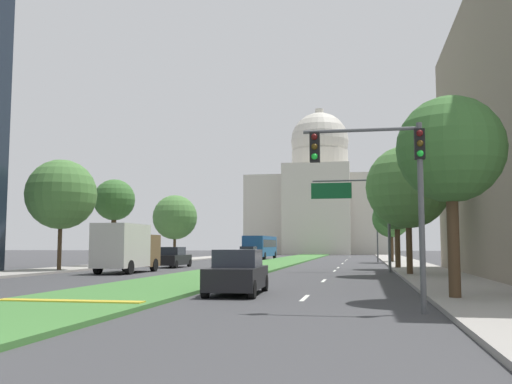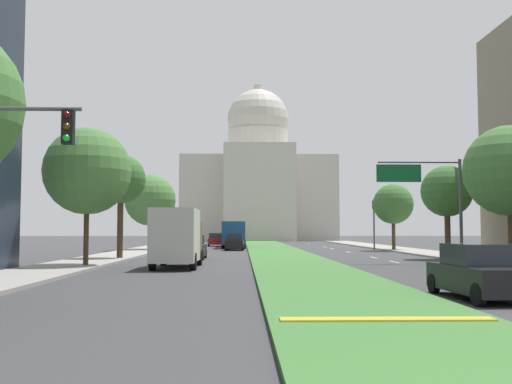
# 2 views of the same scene
# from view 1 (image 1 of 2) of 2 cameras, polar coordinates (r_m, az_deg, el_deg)

# --- Properties ---
(ground_plane) EXTENTS (260.00, 260.00, 0.00)m
(ground_plane) POSITION_cam_1_polar(r_m,az_deg,el_deg) (64.45, 2.84, -6.96)
(ground_plane) COLOR #3D3D3F
(grass_median) EXTENTS (5.18, 102.55, 0.14)m
(grass_median) POSITION_cam_1_polar(r_m,az_deg,el_deg) (58.81, 2.09, -7.06)
(grass_median) COLOR #427A38
(grass_median) RESTS_ON ground_plane
(median_curb_nose) EXTENTS (4.67, 0.50, 0.04)m
(median_curb_nose) POSITION_cam_1_polar(r_m,az_deg,el_deg) (18.30, -18.17, -10.31)
(median_curb_nose) COLOR gold
(median_curb_nose) RESTS_ON grass_median
(lane_dashes_right) EXTENTS (0.16, 72.25, 0.01)m
(lane_dashes_right) POSITION_cam_1_polar(r_m,az_deg,el_deg) (53.55, 8.49, -7.24)
(lane_dashes_right) COLOR silver
(lane_dashes_right) RESTS_ON ground_plane
(sidewalk_left) EXTENTS (4.00, 102.55, 0.15)m
(sidewalk_left) POSITION_cam_1_polar(r_m,az_deg,el_deg) (56.70, -11.79, -7.01)
(sidewalk_left) COLOR #9E9991
(sidewalk_left) RESTS_ON ground_plane
(sidewalk_right) EXTENTS (4.00, 102.55, 0.15)m
(sidewalk_right) POSITION_cam_1_polar(r_m,az_deg,el_deg) (52.63, 15.15, -7.07)
(sidewalk_right) COLOR #9E9991
(sidewalk_right) RESTS_ON ground_plane
(capitol_building) EXTENTS (29.43, 22.92, 31.04)m
(capitol_building) POSITION_cam_1_polar(r_m,az_deg,el_deg) (120.65, 6.42, -0.88)
(capitol_building) COLOR beige
(capitol_building) RESTS_ON ground_plane
(traffic_light_near_right) EXTENTS (3.34, 0.35, 5.20)m
(traffic_light_near_right) POSITION_cam_1_polar(r_m,az_deg,el_deg) (16.16, 13.15, 1.79)
(traffic_light_near_right) COLOR #515456
(traffic_light_near_right) RESTS_ON ground_plane
(traffic_light_far_right) EXTENTS (0.28, 0.35, 5.20)m
(traffic_light_far_right) POSITION_cam_1_polar(r_m,az_deg,el_deg) (63.26, 12.05, -3.88)
(traffic_light_far_right) COLOR #515456
(traffic_light_far_right) RESTS_ON ground_plane
(overhead_guide_sign) EXTENTS (5.37, 0.20, 6.50)m
(overhead_guide_sign) POSITION_cam_1_polar(r_m,az_deg,el_deg) (39.80, 10.29, -1.21)
(overhead_guide_sign) COLOR #515456
(overhead_guide_sign) RESTS_ON ground_plane
(street_tree_right_near) EXTENTS (3.54, 3.54, 6.77)m
(street_tree_right_near) POSITION_cam_1_polar(r_m,az_deg,el_deg) (19.95, 18.89, 3.97)
(street_tree_right_near) COLOR #4C3823
(street_tree_right_near) RESTS_ON ground_plane
(street_tree_left_mid) EXTENTS (4.84, 4.84, 7.76)m
(street_tree_left_mid) POSITION_cam_1_polar(r_m,az_deg,el_deg) (41.64, -18.91, -0.23)
(street_tree_left_mid) COLOR #4C3823
(street_tree_left_mid) RESTS_ON ground_plane
(street_tree_right_mid) EXTENTS (4.95, 4.95, 7.78)m
(street_tree_right_mid) POSITION_cam_1_polar(r_m,az_deg,el_deg) (35.12, 14.95, 0.49)
(street_tree_right_mid) COLOR #4C3823
(street_tree_right_mid) RESTS_ON ground_plane
(street_tree_left_far) EXTENTS (3.43, 3.43, 7.31)m
(street_tree_left_far) POSITION_cam_1_polar(r_m,az_deg,el_deg) (48.82, -13.99, -0.84)
(street_tree_left_far) COLOR #4C3823
(street_tree_left_far) RESTS_ON ground_plane
(street_tree_right_far) EXTENTS (3.62, 3.62, 6.61)m
(street_tree_right_far) POSITION_cam_1_polar(r_m,az_deg,el_deg) (44.68, 13.90, -1.42)
(street_tree_right_far) COLOR #4C3823
(street_tree_right_far) RESTS_ON ground_plane
(street_tree_left_distant) EXTENTS (5.05, 5.05, 7.52)m
(street_tree_left_distant) POSITION_cam_1_polar(r_m,az_deg,el_deg) (65.44, -8.12, -2.53)
(street_tree_left_distant) COLOR #4C3823
(street_tree_left_distant) RESTS_ON ground_plane
(street_tree_right_distant) EXTENTS (3.92, 3.92, 6.55)m
(street_tree_right_distant) POSITION_cam_1_polar(r_m,az_deg,el_deg) (60.96, 13.38, -2.62)
(street_tree_right_distant) COLOR #4C3823
(street_tree_right_distant) RESTS_ON ground_plane
(sedan_lead_stopped) EXTENTS (2.04, 4.34, 1.66)m
(sedan_lead_stopped) POSITION_cam_1_polar(r_m,az_deg,el_deg) (21.55, -1.88, -8.13)
(sedan_lead_stopped) COLOR black
(sedan_lead_stopped) RESTS_ON ground_plane
(sedan_midblock) EXTENTS (1.85, 4.52, 1.68)m
(sedan_midblock) POSITION_cam_1_polar(r_m,az_deg,el_deg) (47.68, -8.29, -6.54)
(sedan_midblock) COLOR black
(sedan_midblock) RESTS_ON ground_plane
(sedan_distant) EXTENTS (1.92, 4.20, 1.69)m
(sedan_distant) POSITION_cam_1_polar(r_m,az_deg,el_deg) (64.22, -0.73, -6.27)
(sedan_distant) COLOR black
(sedan_distant) RESTS_ON ground_plane
(sedan_far_horizon) EXTENTS (2.17, 4.58, 1.62)m
(sedan_far_horizon) POSITION_cam_1_polar(r_m,az_deg,el_deg) (79.31, -0.44, -6.11)
(sedan_far_horizon) COLOR maroon
(sedan_far_horizon) RESTS_ON ground_plane
(box_truck_delivery) EXTENTS (2.40, 6.40, 3.20)m
(box_truck_delivery) POSITION_cam_1_polar(r_m,az_deg,el_deg) (38.88, -12.83, -5.44)
(box_truck_delivery) COLOR brown
(box_truck_delivery) RESTS_ON ground_plane
(city_bus) EXTENTS (2.62, 11.00, 2.95)m
(city_bus) POSITION_cam_1_polar(r_m,az_deg,el_deg) (72.52, 0.44, -5.39)
(city_bus) COLOR #1E4C8C
(city_bus) RESTS_ON ground_plane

